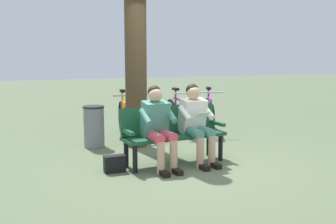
% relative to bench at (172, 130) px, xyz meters
% --- Properties ---
extents(ground_plane, '(40.00, 40.00, 0.00)m').
position_rel_bench_xyz_m(ground_plane, '(-0.16, 0.23, -0.51)').
color(ground_plane, '#566647').
extents(bench, '(1.65, 0.68, 0.87)m').
position_rel_bench_xyz_m(bench, '(0.00, 0.00, 0.00)').
color(bench, '#194C2D').
rests_on(bench, ground).
extents(person_reading, '(0.53, 0.80, 1.20)m').
position_rel_bench_xyz_m(person_reading, '(-0.34, 0.12, 0.16)').
color(person_reading, white).
rests_on(person_reading, ground).
extents(person_companion, '(0.53, 0.80, 1.20)m').
position_rel_bench_xyz_m(person_companion, '(0.30, 0.20, 0.16)').
color(person_companion, '#4C8C7A').
rests_on(person_companion, ground).
extents(handbag, '(0.30, 0.15, 0.24)m').
position_rel_bench_xyz_m(handbag, '(0.94, 0.20, -0.39)').
color(handbag, black).
rests_on(handbag, ground).
extents(tree_trunk, '(0.38, 0.38, 3.92)m').
position_rel_bench_xyz_m(tree_trunk, '(0.22, -1.24, 1.46)').
color(tree_trunk, '#4C3823').
rests_on(tree_trunk, ground).
extents(litter_bin, '(0.38, 0.38, 0.74)m').
position_rel_bench_xyz_m(litter_bin, '(0.96, -1.40, -0.14)').
color(litter_bin, slate).
rests_on(litter_bin, ground).
extents(bicycle_orange, '(0.68, 1.60, 0.94)m').
position_rel_bench_xyz_m(bicycle_orange, '(-1.58, -1.98, -0.15)').
color(bicycle_orange, black).
rests_on(bicycle_orange, ground).
extents(bicycle_purple, '(0.48, 1.68, 0.94)m').
position_rel_bench_xyz_m(bicycle_purple, '(-0.90, -2.03, -0.15)').
color(bicycle_purple, black).
rests_on(bicycle_purple, ground).
extents(bicycle_blue, '(0.77, 1.55, 0.94)m').
position_rel_bench_xyz_m(bicycle_blue, '(-0.31, -2.11, -0.15)').
color(bicycle_blue, black).
rests_on(bicycle_blue, ground).
extents(bicycle_black, '(0.48, 1.67, 0.94)m').
position_rel_bench_xyz_m(bicycle_black, '(0.27, -2.04, -0.15)').
color(bicycle_black, black).
rests_on(bicycle_black, ground).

